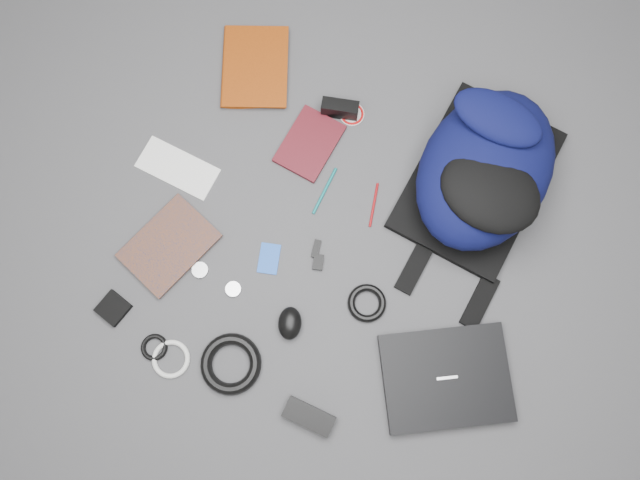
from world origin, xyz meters
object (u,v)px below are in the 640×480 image
(comic_book, at_px, (147,224))
(pouch, at_px, (113,308))
(dvd_case, at_px, (309,144))
(backpack, at_px, (485,169))
(textbook_red, at_px, (222,67))
(power_brick, at_px, (309,416))
(laptop, at_px, (446,378))
(mouse, at_px, (290,323))
(compact_camera, at_px, (340,109))

(comic_book, height_order, pouch, same)
(comic_book, bearing_deg, dvd_case, 71.02)
(backpack, distance_m, pouch, 1.08)
(backpack, distance_m, textbook_red, 0.82)
(backpack, distance_m, power_brick, 0.81)
(laptop, distance_m, power_brick, 0.38)
(textbook_red, relative_size, mouse, 2.91)
(comic_book, distance_m, dvd_case, 0.52)
(mouse, relative_size, power_brick, 0.67)
(dvd_case, bearing_deg, power_brick, -60.71)
(textbook_red, xyz_separation_m, mouse, (0.43, -0.66, 0.01))
(compact_camera, bearing_deg, textbook_red, 166.91)
(laptop, relative_size, mouse, 3.73)
(laptop, relative_size, dvd_case, 1.71)
(laptop, relative_size, compact_camera, 3.12)
(power_brick, bearing_deg, compact_camera, 109.35)
(laptop, bearing_deg, textbook_red, 118.60)
(backpack, xyz_separation_m, mouse, (-0.38, -0.55, -0.09))
(textbook_red, xyz_separation_m, comic_book, (-0.04, -0.52, -0.00))
(laptop, distance_m, comic_book, 0.93)
(backpack, distance_m, mouse, 0.67)
(comic_book, xyz_separation_m, compact_camera, (0.42, 0.49, 0.02))
(textbook_red, xyz_separation_m, compact_camera, (0.37, -0.03, 0.02))
(backpack, height_order, dvd_case, backpack)
(textbook_red, relative_size, power_brick, 1.95)
(backpack, relative_size, laptop, 1.60)
(compact_camera, height_order, power_brick, compact_camera)
(dvd_case, xyz_separation_m, power_brick, (0.23, -0.73, 0.01))
(comic_book, xyz_separation_m, dvd_case, (0.36, 0.37, -0.00))
(dvd_case, bearing_deg, textbook_red, 166.63)
(backpack, bearing_deg, laptop, -72.53)
(laptop, xyz_separation_m, power_brick, (-0.32, -0.21, -0.00))
(laptop, bearing_deg, comic_book, 146.67)
(backpack, height_order, power_brick, backpack)
(backpack, bearing_deg, comic_book, -143.29)
(laptop, bearing_deg, power_brick, -170.92)
(compact_camera, relative_size, power_brick, 0.80)
(backpack, bearing_deg, power_brick, -97.34)
(comic_book, bearing_deg, mouse, 8.78)
(laptop, relative_size, pouch, 4.51)
(dvd_case, height_order, power_brick, power_brick)
(laptop, bearing_deg, dvd_case, 112.73)
(mouse, distance_m, power_brick, 0.25)
(textbook_red, height_order, comic_book, textbook_red)
(textbook_red, height_order, mouse, mouse)
(backpack, distance_m, dvd_case, 0.50)
(power_brick, height_order, pouch, power_brick)
(textbook_red, bearing_deg, mouse, -73.71)
(mouse, bearing_deg, backpack, 40.99)
(dvd_case, xyz_separation_m, mouse, (0.11, -0.51, 0.02))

